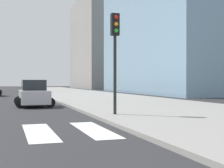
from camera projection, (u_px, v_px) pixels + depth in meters
sidewalk_kerb_east at (112, 100)px, 28.00m from camera, size 10.00×120.00×0.15m
parking_garage_concrete at (115, 44)px, 80.41m from camera, size 18.00×24.00×21.80m
car_silver_nearest at (34, 94)px, 21.27m from camera, size 2.46×3.92×1.74m
traffic_light_near_corner at (115, 43)px, 14.67m from camera, size 0.36×0.41×4.57m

